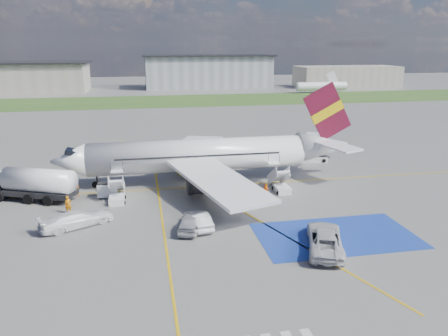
# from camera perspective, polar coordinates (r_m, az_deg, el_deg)

# --- Properties ---
(ground) EXTENTS (400.00, 400.00, 0.00)m
(ground) POSITION_cam_1_polar(r_m,az_deg,el_deg) (41.09, -0.85, -7.62)
(ground) COLOR #60605E
(ground) RESTS_ON ground
(grass_strip) EXTENTS (400.00, 30.00, 0.01)m
(grass_strip) POSITION_cam_1_polar(r_m,az_deg,el_deg) (133.29, -8.05, 8.65)
(grass_strip) COLOR #2D4C1E
(grass_strip) RESTS_ON ground
(taxiway_line_main) EXTENTS (120.00, 0.20, 0.01)m
(taxiway_line_main) POSITION_cam_1_polar(r_m,az_deg,el_deg) (52.19, -3.14, -2.44)
(taxiway_line_main) COLOR gold
(taxiway_line_main) RESTS_ON ground
(taxiway_line_cross) EXTENTS (0.20, 60.00, 0.01)m
(taxiway_line_cross) POSITION_cam_1_polar(r_m,az_deg,el_deg) (31.72, -6.83, -15.34)
(taxiway_line_cross) COLOR gold
(taxiway_line_cross) RESTS_ON ground
(taxiway_line_diag) EXTENTS (20.71, 56.45, 0.01)m
(taxiway_line_diag) POSITION_cam_1_polar(r_m,az_deg,el_deg) (52.19, -3.14, -2.44)
(taxiway_line_diag) COLOR gold
(taxiway_line_diag) RESTS_ON ground
(staging_box) EXTENTS (14.00, 8.00, 0.01)m
(staging_box) POSITION_cam_1_polar(r_m,az_deg,el_deg) (40.46, 14.43, -8.54)
(staging_box) COLOR #193799
(staging_box) RESTS_ON ground
(terminal_centre) EXTENTS (48.00, 18.00, 12.00)m
(terminal_centre) POSITION_cam_1_polar(r_m,az_deg,el_deg) (174.46, -2.13, 12.44)
(terminal_centre) COLOR gray
(terminal_centre) RESTS_ON ground
(terminal_east) EXTENTS (40.00, 16.00, 8.00)m
(terminal_east) POSITION_cam_1_polar(r_m,az_deg,el_deg) (184.55, 15.72, 11.44)
(terminal_east) COLOR gray
(terminal_east) RESTS_ON ground
(airliner) EXTENTS (36.81, 32.95, 11.92)m
(airliner) POSITION_cam_1_polar(r_m,az_deg,el_deg) (53.35, -1.89, 1.77)
(airliner) COLOR white
(airliner) RESTS_ON ground
(airstairs_fwd) EXTENTS (1.90, 5.20, 3.60)m
(airstairs_fwd) POSITION_cam_1_polar(r_m,az_deg,el_deg) (48.56, -13.81, -3.55)
(airstairs_fwd) COLOR white
(airstairs_fwd) RESTS_ON ground
(airstairs_aft) EXTENTS (1.90, 5.20, 3.60)m
(airstairs_aft) POSITION_cam_1_polar(r_m,az_deg,el_deg) (50.88, 7.46, -2.32)
(airstairs_aft) COLOR white
(airstairs_aft) RESTS_ON ground
(fuel_tanker) EXTENTS (10.72, 6.67, 3.58)m
(fuel_tanker) POSITION_cam_1_polar(r_m,az_deg,el_deg) (51.90, -24.11, -2.22)
(fuel_tanker) COLOR black
(fuel_tanker) RESTS_ON ground
(gpu_cart) EXTENTS (2.10, 1.38, 1.72)m
(gpu_cart) POSITION_cam_1_polar(r_m,az_deg,el_deg) (50.04, -14.99, -2.86)
(gpu_cart) COLOR white
(gpu_cart) RESTS_ON ground
(belt_loader) EXTENTS (5.05, 2.43, 1.47)m
(belt_loader) POSITION_cam_1_polar(r_m,az_deg,el_deg) (64.41, 11.34, 1.15)
(belt_loader) COLOR white
(belt_loader) RESTS_ON ground
(car_silver_a) EXTENTS (3.11, 5.03, 1.60)m
(car_silver_a) POSITION_cam_1_polar(r_m,az_deg,el_deg) (40.12, -4.40, -7.03)
(car_silver_a) COLOR #A6A8AD
(car_silver_a) RESTS_ON ground
(car_silver_b) EXTENTS (2.30, 4.74, 1.50)m
(car_silver_b) POSITION_cam_1_polar(r_m,az_deg,el_deg) (40.64, -3.31, -6.78)
(car_silver_b) COLOR #BABDC2
(car_silver_b) RESTS_ON ground
(van_white_a) EXTENTS (4.55, 6.48, 2.22)m
(van_white_a) POSITION_cam_1_polar(r_m,az_deg,el_deg) (37.49, 13.07, -8.61)
(van_white_a) COLOR silver
(van_white_a) RESTS_ON ground
(van_white_b) EXTENTS (5.49, 4.19, 2.00)m
(van_white_b) POSITION_cam_1_polar(r_m,az_deg,el_deg) (42.86, -18.71, -6.04)
(van_white_b) COLOR white
(van_white_b) RESTS_ON ground
(crew_fwd) EXTENTS (0.76, 0.63, 1.80)m
(crew_fwd) POSITION_cam_1_polar(r_m,az_deg,el_deg) (46.54, -19.68, -4.53)
(crew_fwd) COLOR orange
(crew_fwd) RESTS_ON ground
(crew_nose) EXTENTS (1.02, 1.00, 1.65)m
(crew_nose) POSITION_cam_1_polar(r_m,az_deg,el_deg) (51.39, -18.75, -2.62)
(crew_nose) COLOR orange
(crew_nose) RESTS_ON ground
(crew_aft) EXTENTS (0.75, 1.13, 1.78)m
(crew_aft) POSITION_cam_1_polar(r_m,az_deg,el_deg) (47.91, 5.48, -3.07)
(crew_aft) COLOR orange
(crew_aft) RESTS_ON ground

